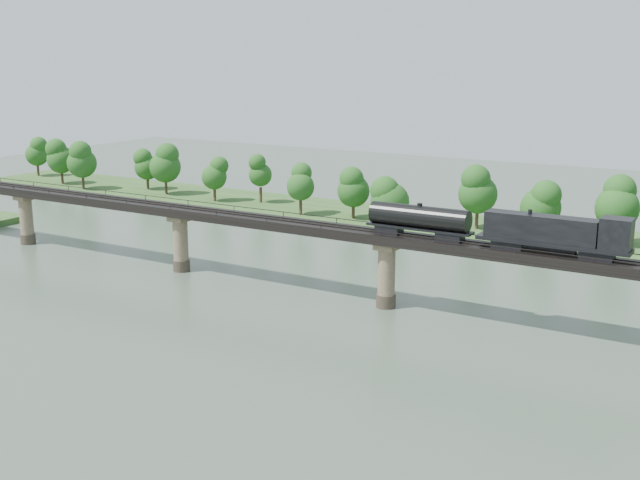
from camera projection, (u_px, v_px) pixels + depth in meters
The scene contains 5 objects.
ground at pixel (275, 373), 96.03m from camera, with size 400.00×400.00×0.00m, color #3A493B.
far_bank at pixel (503, 233), 166.86m from camera, with size 300.00×24.00×1.60m, color #2B4E1F.
bridge at pixel (386, 272), 119.84m from camera, with size 236.00×30.00×11.50m.
bridge_superstructure at pixel (387, 231), 118.39m from camera, with size 220.00×4.90×0.75m.
far_treeline at pixel (460, 195), 165.38m from camera, with size 289.06×17.54×13.60m.
Camera 1 is at (50.77, -74.28, 37.59)m, focal length 45.00 mm.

